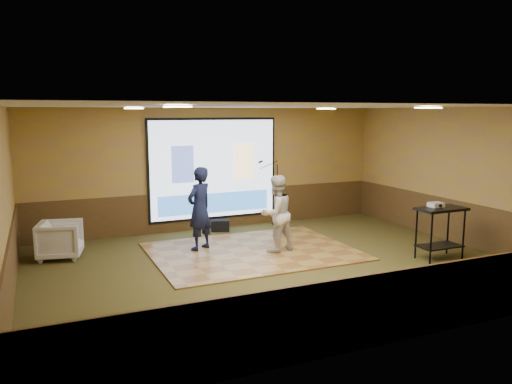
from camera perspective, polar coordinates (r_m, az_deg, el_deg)
name	(u,v)px	position (r m, az deg, el deg)	size (l,w,h in m)	color
ground	(274,266)	(9.61, 2.03, -8.42)	(9.00, 9.00, 0.00)	#2D3B1B
room_shell	(274,156)	(9.20, 2.11, 4.12)	(9.04, 7.04, 3.02)	#A47F44
wainscot_back	(214,209)	(12.62, -4.84, -1.96)	(9.00, 0.04, 0.95)	#442E16
wainscot_front	(394,307)	(6.67, 15.47, -12.50)	(9.00, 0.04, 0.95)	#442E16
wainscot_left	(11,272)	(8.61, -26.21, -8.18)	(0.04, 7.00, 0.95)	#442E16
wainscot_right	(453,221)	(12.07, 21.61, -3.10)	(0.04, 7.00, 0.95)	#442E16
projector_screen	(214,170)	(12.43, -4.83, 2.53)	(3.32, 0.06, 2.52)	black
downlight_nw	(134,108)	(10.20, -13.79, 9.28)	(0.32, 0.32, 0.02)	beige
downlight_ne	(326,109)	(11.80, 8.03, 9.40)	(0.32, 0.32, 0.02)	beige
downlight_sw	(177,107)	(6.98, -8.97, 9.61)	(0.32, 0.32, 0.02)	beige
downlight_se	(428,108)	(9.16, 19.07, 9.09)	(0.32, 0.32, 0.02)	beige
dance_floor	(253,251)	(10.50, -0.39, -6.80)	(4.13, 3.14, 0.03)	olive
player_left	(200,209)	(10.47, -6.47, -1.89)	(0.64, 0.42, 1.75)	#121839
player_right	(276,214)	(10.31, 2.31, -2.48)	(0.77, 0.60, 1.59)	beige
av_table	(441,222)	(10.53, 20.34, -3.27)	(0.99, 0.52, 1.04)	black
projector	(436,205)	(10.50, 19.87, -1.37)	(0.27, 0.22, 0.09)	silver
mic_stand	(275,206)	(12.96, 2.19, -1.56)	(0.66, 0.27, 1.69)	black
banquet_chair	(60,240)	(10.72, -21.46, -5.11)	(0.80, 0.83, 0.75)	gray
duffel_bag	(220,225)	(12.33, -4.11, -3.83)	(0.44, 0.29, 0.27)	black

